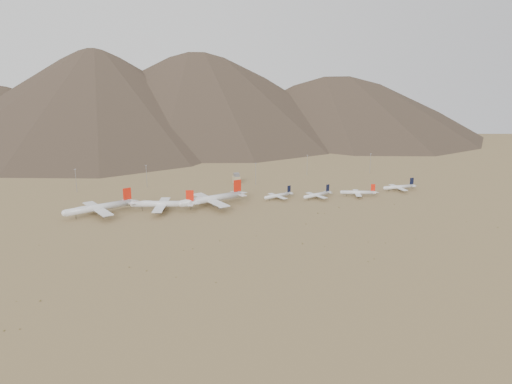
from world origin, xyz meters
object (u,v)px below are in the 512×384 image
object	(u,v)px
widebody_west	(99,207)
widebody_east	(212,199)
widebody_centre	(163,204)
narrowbody_b	(318,195)
narrowbody_a	(279,195)
control_tower	(236,179)

from	to	relation	value
widebody_west	widebody_east	world-z (taller)	widebody_east
widebody_centre	narrowbody_b	size ratio (longest dim) A/B	1.74
widebody_centre	narrowbody_a	size ratio (longest dim) A/B	1.81
narrowbody_b	widebody_east	bearing A→B (deg)	159.31
narrowbody_a	widebody_centre	bearing A→B (deg)	165.48
control_tower	narrowbody_b	bearing A→B (deg)	-55.54
widebody_west	control_tower	world-z (taller)	widebody_west
widebody_east	narrowbody_a	bearing A→B (deg)	-11.23
widebody_east	control_tower	xyz separation A→B (m)	(48.12, 89.77, -2.62)
widebody_centre	narrowbody_a	bearing A→B (deg)	20.12
widebody_centre	widebody_east	distance (m)	47.66
widebody_east	narrowbody_b	xyz separation A→B (m)	(111.38, -2.40, -3.70)
narrowbody_a	narrowbody_b	world-z (taller)	narrowbody_b
widebody_west	narrowbody_b	bearing A→B (deg)	-20.95
widebody_east	narrowbody_b	distance (m)	111.47
widebody_west	widebody_east	xyz separation A→B (m)	(105.68, -1.47, 0.45)
widebody_centre	narrowbody_b	world-z (taller)	widebody_centre
narrowbody_b	widebody_west	bearing A→B (deg)	159.52
widebody_east	narrowbody_b	size ratio (longest dim) A/B	1.98
widebody_east	control_tower	world-z (taller)	widebody_east
widebody_centre	control_tower	size ratio (longest dim) A/B	5.50
widebody_west	narrowbody_b	xyz separation A→B (m)	(217.06, -3.87, -3.24)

